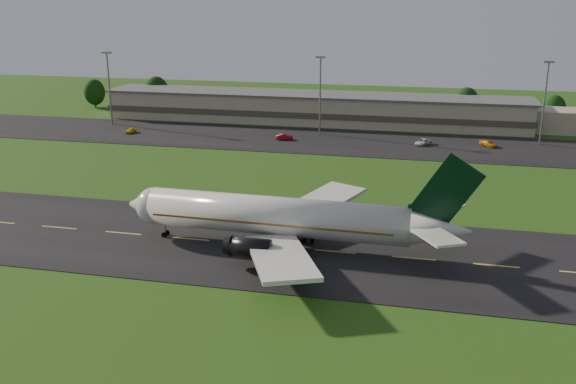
% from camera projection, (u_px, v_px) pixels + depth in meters
% --- Properties ---
extents(ground, '(360.00, 360.00, 0.00)m').
position_uv_depth(ground, '(191.00, 240.00, 96.19)').
color(ground, '#1A4010').
rests_on(ground, ground).
extents(taxiway, '(220.00, 30.00, 0.10)m').
position_uv_depth(taxiway, '(191.00, 239.00, 96.18)').
color(taxiway, black).
rests_on(taxiway, ground).
extents(apron, '(260.00, 30.00, 0.10)m').
position_uv_depth(apron, '(295.00, 139.00, 163.24)').
color(apron, black).
rests_on(apron, ground).
extents(airliner, '(51.27, 42.17, 15.57)m').
position_uv_depth(airliner, '(282.00, 217.00, 91.74)').
color(airliner, silver).
rests_on(airliner, ground).
extents(terminal, '(145.00, 16.00, 8.40)m').
position_uv_depth(terminal, '(335.00, 109.00, 183.23)').
color(terminal, tan).
rests_on(terminal, ground).
extents(light_mast_west, '(2.40, 1.20, 20.35)m').
position_uv_depth(light_mast_west, '(109.00, 79.00, 178.89)').
color(light_mast_west, gray).
rests_on(light_mast_west, ground).
extents(light_mast_centre, '(2.40, 1.20, 20.35)m').
position_uv_depth(light_mast_centre, '(320.00, 86.00, 165.90)').
color(light_mast_centre, gray).
rests_on(light_mast_centre, ground).
extents(light_mast_east, '(2.40, 1.20, 20.35)m').
position_uv_depth(light_mast_east, '(545.00, 93.00, 153.99)').
color(light_mast_east, gray).
rests_on(light_mast_east, ground).
extents(tree_line, '(193.17, 9.62, 10.76)m').
position_uv_depth(tree_line, '(418.00, 103.00, 187.08)').
color(tree_line, black).
rests_on(tree_line, ground).
extents(service_vehicle_a, '(1.98, 4.03, 1.32)m').
position_uv_depth(service_vehicle_a, '(131.00, 130.00, 170.58)').
color(service_vehicle_a, '#D9C10C').
rests_on(service_vehicle_a, apron).
extents(service_vehicle_b, '(4.58, 2.46, 1.43)m').
position_uv_depth(service_vehicle_b, '(285.00, 137.00, 162.48)').
color(service_vehicle_b, maroon).
rests_on(service_vehicle_b, apron).
extents(service_vehicle_c, '(4.41, 5.67, 1.43)m').
position_uv_depth(service_vehicle_c, '(423.00, 142.00, 156.94)').
color(service_vehicle_c, silver).
rests_on(service_vehicle_c, apron).
extents(service_vehicle_d, '(4.76, 4.91, 1.41)m').
position_uv_depth(service_vehicle_d, '(489.00, 144.00, 155.15)').
color(service_vehicle_d, '#C2770B').
rests_on(service_vehicle_d, apron).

